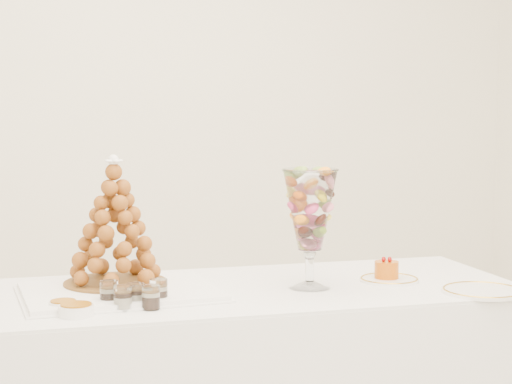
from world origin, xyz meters
name	(u,v)px	position (x,y,z in m)	size (l,w,h in m)	color
lace_tray	(120,292)	(-0.36, 0.19, 0.70)	(0.58, 0.43, 0.02)	white
macaron_vase	(310,211)	(0.23, 0.09, 0.94)	(0.17, 0.17, 0.38)	white
cake_plate	(389,280)	(0.52, 0.10, 0.69)	(0.20, 0.20, 0.01)	white
spare_plate	(482,291)	(0.70, -0.16, 0.70)	(0.25, 0.25, 0.01)	white
verrine_a	(109,293)	(-0.42, 0.06, 0.73)	(0.05, 0.05, 0.07)	white
verrine_b	(136,295)	(-0.35, 0.02, 0.72)	(0.05, 0.05, 0.07)	white
verrine_c	(159,291)	(-0.28, 0.04, 0.73)	(0.05, 0.05, 0.07)	white
verrine_d	(123,298)	(-0.39, -0.01, 0.73)	(0.05, 0.05, 0.07)	white
verrine_e	(151,297)	(-0.32, -0.03, 0.72)	(0.05, 0.05, 0.07)	white
ramekin_back	(63,306)	(-0.55, 0.04, 0.70)	(0.08, 0.08, 0.03)	white
ramekin_front	(76,310)	(-0.53, -0.04, 0.71)	(0.10, 0.10, 0.03)	white
croquembouche	(115,221)	(-0.36, 0.27, 0.91)	(0.33, 0.33, 0.41)	brown
mousse_cake	(387,269)	(0.51, 0.11, 0.73)	(0.08, 0.08, 0.07)	#C45609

